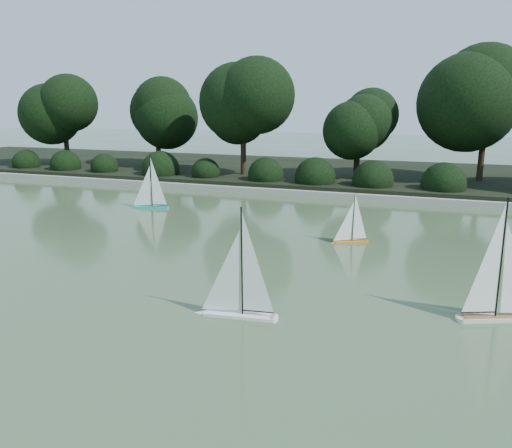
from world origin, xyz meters
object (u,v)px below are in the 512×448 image
object	(u,v)px
sailboat_white_a	(233,299)
sailboat_white_b	(508,301)
sailboat_orange	(348,234)
sailboat_teal	(148,199)

from	to	relation	value
sailboat_white_a	sailboat_white_b	size ratio (longest dim) A/B	0.92
sailboat_white_b	sailboat_orange	xyz separation A→B (m)	(-2.64, 3.11, -0.09)
sailboat_teal	sailboat_white_b	bearing A→B (deg)	-29.56
sailboat_teal	sailboat_orange	bearing A→B (deg)	-16.15
sailboat_orange	sailboat_teal	xyz separation A→B (m)	(-5.81, 1.68, 0.06)
sailboat_white_b	sailboat_teal	world-z (taller)	sailboat_white_b
sailboat_white_a	sailboat_orange	xyz separation A→B (m)	(0.92, 4.22, -0.08)
sailboat_orange	sailboat_teal	world-z (taller)	sailboat_teal
sailboat_white_a	sailboat_white_b	xyz separation A→B (m)	(3.56, 1.11, 0.02)
sailboat_white_a	sailboat_white_b	bearing A→B (deg)	17.37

